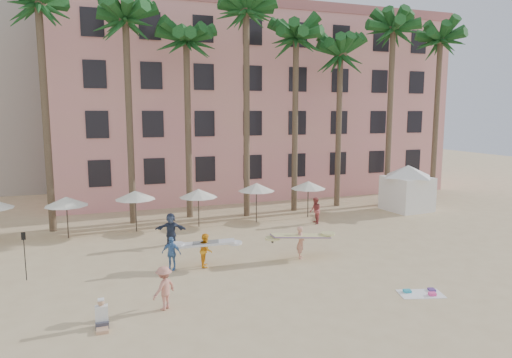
{
  "coord_description": "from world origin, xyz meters",
  "views": [
    {
      "loc": [
        -7.23,
        -16.43,
        7.49
      ],
      "look_at": [
        0.71,
        6.0,
        4.0
      ],
      "focal_mm": 32.0,
      "sensor_mm": 36.0,
      "label": 1
    }
  ],
  "objects": [
    {
      "name": "pink_hotel",
      "position": [
        7.0,
        26.0,
        8.0
      ],
      "size": [
        35.0,
        14.0,
        16.0
      ],
      "primitive_type": "cube",
      "color": "#E79B8C",
      "rests_on": "ground"
    },
    {
      "name": "cabana",
      "position": [
        15.2,
        12.18,
        2.07
      ],
      "size": [
        4.92,
        4.92,
        3.5
      ],
      "color": "white",
      "rests_on": "ground"
    },
    {
      "name": "ground",
      "position": [
        0.0,
        0.0,
        0.0
      ],
      "size": [
        120.0,
        120.0,
        0.0
      ],
      "primitive_type": "plane",
      "color": "#D1B789",
      "rests_on": "ground"
    },
    {
      "name": "paddle",
      "position": [
        -10.43,
        5.53,
        1.41
      ],
      "size": [
        0.18,
        0.04,
        2.23
      ],
      "color": "black",
      "rests_on": "ground"
    },
    {
      "name": "carrier_white",
      "position": [
        -2.37,
        4.68,
        0.89
      ],
      "size": [
        2.91,
        1.44,
        1.65
      ],
      "color": "#FFA41A",
      "rests_on": "ground"
    },
    {
      "name": "beachgoers",
      "position": [
        -1.55,
        6.58,
        0.89
      ],
      "size": [
        12.68,
        11.35,
        1.86
      ],
      "color": "tan",
      "rests_on": "ground"
    },
    {
      "name": "carrier_yellow",
      "position": [
        2.55,
        4.29,
        0.96
      ],
      "size": [
        3.12,
        0.88,
        1.68
      ],
      "color": "tan",
      "rests_on": "ground"
    },
    {
      "name": "beach_towel",
      "position": [
        5.31,
        -1.69,
        0.03
      ],
      "size": [
        2.01,
        1.46,
        0.14
      ],
      "color": "white",
      "rests_on": "ground"
    },
    {
      "name": "umbrella_row",
      "position": [
        -3.0,
        12.5,
        2.33
      ],
      "size": [
        22.5,
        2.7,
        2.73
      ],
      "color": "#332B23",
      "rests_on": "ground"
    },
    {
      "name": "palm_row",
      "position": [
        0.51,
        15.0,
        12.97
      ],
      "size": [
        44.4,
        5.4,
        16.3
      ],
      "color": "brown",
      "rests_on": "ground"
    },
    {
      "name": "seated_man",
      "position": [
        -7.3,
        -0.41,
        0.35
      ],
      "size": [
        0.45,
        0.79,
        1.02
      ],
      "color": "#3F3F4C",
      "rests_on": "ground"
    }
  ]
}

